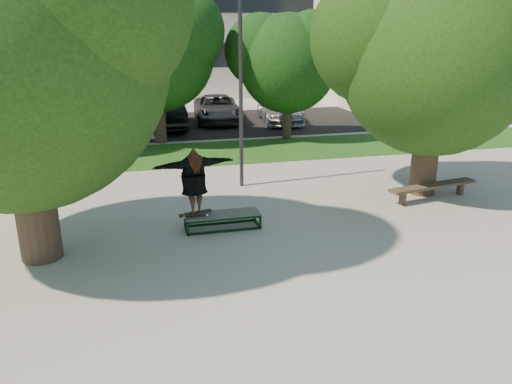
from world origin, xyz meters
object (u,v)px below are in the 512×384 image
object	(u,v)px
car_silver_a	(101,122)
car_silver_b	(279,109)
lamppost	(241,82)
car_grey	(217,108)
car_dark	(166,111)
tree_left	(7,39)
bench	(433,187)
grind_box	(222,221)
tree_right	(432,49)

from	to	relation	value
car_silver_a	car_silver_b	distance (m)	9.14
lamppost	car_grey	distance (m)	11.83
car_dark	lamppost	bearing A→B (deg)	-81.24
lamppost	car_grey	xyz separation A→B (m)	(1.25, 11.50, -2.47)
lamppost	car_silver_b	size ratio (longest dim) A/B	1.29
tree_left	bench	distance (m)	11.11
car_dark	bench	bearing A→B (deg)	-63.05
bench	car_dark	world-z (taller)	car_dark
lamppost	car_silver_a	bearing A→B (deg)	117.90
car_silver_b	car_dark	bearing A→B (deg)	-171.66
bench	car_silver_a	size ratio (longest dim) A/B	0.70
car_dark	car_grey	distance (m)	2.95
grind_box	car_grey	size ratio (longest dim) A/B	0.36
tree_left	car_dark	distance (m)	15.27
lamppost	car_grey	bearing A→B (deg)	83.80
bench	car_dark	size ratio (longest dim) A/B	0.58
bench	car_dark	xyz separation A→B (m)	(-6.47, 13.04, 0.45)
tree_right	car_silver_a	distance (m)	14.44
tree_left	car_grey	world-z (taller)	tree_left
grind_box	car_grey	bearing A→B (deg)	80.58
lamppost	grind_box	distance (m)	4.59
tree_right	bench	distance (m)	3.79
lamppost	grind_box	world-z (taller)	lamppost
grind_box	car_silver_a	bearing A→B (deg)	105.59
lamppost	bench	bearing A→B (deg)	-27.62
grind_box	car_dark	world-z (taller)	car_dark
car_silver_a	tree_right	bearing A→B (deg)	-52.78
grind_box	lamppost	bearing A→B (deg)	69.90
car_dark	car_silver_b	xyz separation A→B (m)	(5.88, 0.18, -0.14)
tree_right	car_dark	size ratio (longest dim) A/B	1.30
lamppost	car_silver_a	xyz separation A→B (m)	(-4.50, 8.50, -2.44)
grind_box	car_grey	xyz separation A→B (m)	(2.46, 14.80, 0.50)
lamppost	car_silver_a	distance (m)	9.92
car_grey	car_silver_b	size ratio (longest dim) A/B	1.04
car_dark	car_silver_b	distance (m)	5.89
tree_left	bench	bearing A→B (deg)	7.26
grind_box	car_silver_b	size ratio (longest dim) A/B	0.38
car_silver_a	car_dark	distance (m)	3.58
tree_right	car_grey	xyz separation A→B (m)	(-3.67, 13.42, -3.41)
tree_right	bench	xyz separation A→B (m)	(0.05, -0.68, -3.72)
tree_left	car_silver_b	xyz separation A→B (m)	(9.68, 14.54, -3.74)
lamppost	car_silver_b	distance (m)	11.76
bench	car_grey	bearing A→B (deg)	94.49
tree_right	car_grey	size ratio (longest dim) A/B	1.32
tree_right	car_silver_b	xyz separation A→B (m)	(-0.53, 12.55, -3.41)
grind_box	car_dark	distance (m)	13.76
bench	tree_right	bearing A→B (deg)	83.81
bench	car_silver_b	distance (m)	13.25
car_grey	car_dark	bearing A→B (deg)	-154.75
grind_box	bench	world-z (taller)	bench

